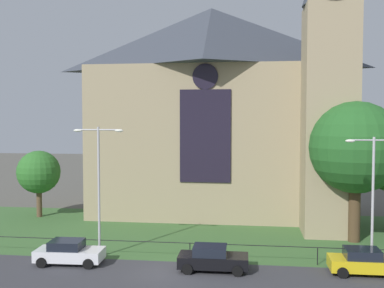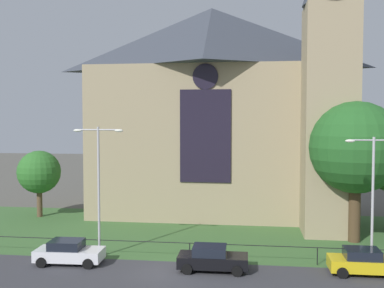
# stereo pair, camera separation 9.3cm
# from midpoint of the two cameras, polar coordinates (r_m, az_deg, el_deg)

# --- Properties ---
(ground) EXTENTS (160.00, 160.00, 0.00)m
(ground) POSITION_cam_midpoint_polar(r_m,az_deg,el_deg) (37.90, -0.11, -10.86)
(ground) COLOR #56544C
(road_asphalt) EXTENTS (120.00, 8.00, 0.01)m
(road_asphalt) POSITION_cam_midpoint_polar(r_m,az_deg,el_deg) (26.55, -3.65, -17.01)
(road_asphalt) COLOR #38383D
(road_asphalt) RESTS_ON ground
(grass_verge) EXTENTS (120.00, 20.00, 0.01)m
(grass_verge) POSITION_cam_midpoint_polar(r_m,az_deg,el_deg) (35.98, -0.53, -11.61)
(grass_verge) COLOR #3D6633
(grass_verge) RESTS_ON ground
(church_building) EXTENTS (23.20, 16.20, 26.00)m
(church_building) POSITION_cam_midpoint_polar(r_m,az_deg,el_deg) (44.59, 3.44, 4.54)
(church_building) COLOR tan
(church_building) RESTS_ON ground
(iron_railing) EXTENTS (32.38, 0.07, 1.13)m
(iron_railing) POSITION_cam_midpoint_polar(r_m,az_deg,el_deg) (30.34, -0.20, -12.50)
(iron_railing) COLOR black
(iron_railing) RESTS_ON ground
(tree_left_far) EXTENTS (4.00, 4.00, 6.23)m
(tree_left_far) POSITION_cam_midpoint_polar(r_m,az_deg,el_deg) (45.12, -18.49, -3.36)
(tree_left_far) COLOR brown
(tree_left_far) RESTS_ON ground
(tree_right_near) EXTENTS (6.83, 6.83, 10.49)m
(tree_right_near) POSITION_cam_midpoint_polar(r_m,az_deg,el_deg) (35.88, 19.82, -0.45)
(tree_right_near) COLOR #4C3823
(tree_right_near) RESTS_ON ground
(streetlamp_near) EXTENTS (3.37, 0.26, 8.65)m
(streetlamp_near) POSITION_cam_midpoint_polar(r_m,az_deg,el_deg) (30.75, -11.49, -3.82)
(streetlamp_near) COLOR #B2B2B7
(streetlamp_near) RESTS_ON ground
(streetlamp_far) EXTENTS (3.37, 0.26, 8.07)m
(streetlamp_far) POSITION_cam_midpoint_polar(r_m,az_deg,el_deg) (30.08, 21.73, -4.74)
(streetlamp_far) COLOR #B2B2B7
(streetlamp_far) RESTS_ON ground
(parked_car_white) EXTENTS (4.27, 2.16, 1.51)m
(parked_car_white) POSITION_cam_midpoint_polar(r_m,az_deg,el_deg) (30.64, -15.03, -12.90)
(parked_car_white) COLOR silver
(parked_car_white) RESTS_ON ground
(parked_car_black) EXTENTS (4.22, 2.06, 1.51)m
(parked_car_black) POSITION_cam_midpoint_polar(r_m,az_deg,el_deg) (28.43, 2.63, -14.07)
(parked_car_black) COLOR black
(parked_car_black) RESTS_ON ground
(parked_car_yellow) EXTENTS (4.21, 2.03, 1.51)m
(parked_car_yellow) POSITION_cam_midpoint_polar(r_m,az_deg,el_deg) (29.58, 20.81, -13.58)
(parked_car_yellow) COLOR gold
(parked_car_yellow) RESTS_ON ground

